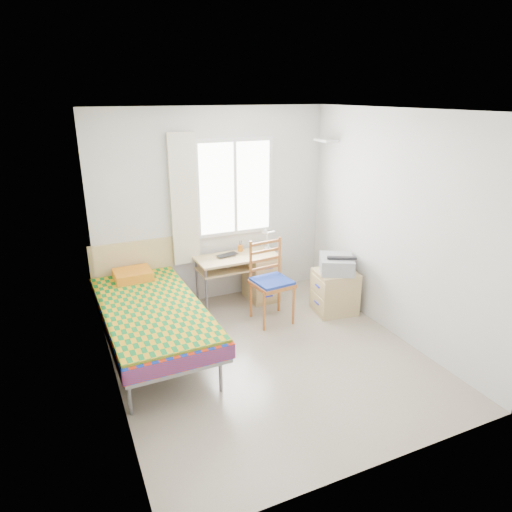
% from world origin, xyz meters
% --- Properties ---
extents(floor, '(3.50, 3.50, 0.00)m').
position_xyz_m(floor, '(0.00, 0.00, 0.00)').
color(floor, '#BCAD93').
rests_on(floor, ground).
extents(ceiling, '(3.50, 3.50, 0.00)m').
position_xyz_m(ceiling, '(0.00, 0.00, 2.60)').
color(ceiling, white).
rests_on(ceiling, wall_back).
extents(wall_back, '(3.20, 0.00, 3.20)m').
position_xyz_m(wall_back, '(0.00, 1.75, 1.30)').
color(wall_back, silver).
rests_on(wall_back, ground).
extents(wall_left, '(0.00, 3.50, 3.50)m').
position_xyz_m(wall_left, '(-1.60, 0.00, 1.30)').
color(wall_left, silver).
rests_on(wall_left, ground).
extents(wall_right, '(0.00, 3.50, 3.50)m').
position_xyz_m(wall_right, '(1.60, 0.00, 1.30)').
color(wall_right, silver).
rests_on(wall_right, ground).
extents(window, '(1.10, 0.04, 1.30)m').
position_xyz_m(window, '(0.30, 1.73, 1.55)').
color(window, white).
rests_on(window, wall_back).
extents(curtain, '(0.35, 0.05, 1.70)m').
position_xyz_m(curtain, '(-0.42, 1.68, 1.45)').
color(curtain, white).
rests_on(curtain, wall_back).
extents(floating_shelf, '(0.20, 0.32, 0.03)m').
position_xyz_m(floating_shelf, '(1.49, 1.40, 2.15)').
color(floating_shelf, white).
rests_on(floating_shelf, wall_right).
extents(bed, '(1.10, 2.27, 0.97)m').
position_xyz_m(bed, '(-1.13, 0.73, 0.47)').
color(bed, gray).
rests_on(bed, floor).
extents(desk, '(1.11, 0.53, 0.69)m').
position_xyz_m(desk, '(0.48, 1.43, 0.38)').
color(desk, tan).
rests_on(desk, floor).
extents(chair, '(0.49, 0.49, 1.04)m').
position_xyz_m(chair, '(0.41, 0.82, 0.58)').
color(chair, '#A64F20').
rests_on(chair, floor).
extents(cabinet, '(0.58, 0.53, 0.57)m').
position_xyz_m(cabinet, '(1.27, 0.66, 0.28)').
color(cabinet, tan).
rests_on(cabinet, floor).
extents(printer, '(0.59, 0.62, 0.21)m').
position_xyz_m(printer, '(1.28, 0.68, 0.67)').
color(printer, '#989BA0').
rests_on(printer, cabinet).
extents(laptop, '(0.34, 0.26, 0.02)m').
position_xyz_m(laptop, '(0.09, 1.44, 0.70)').
color(laptop, black).
rests_on(laptop, desk).
extents(pen_cup, '(0.07, 0.07, 0.08)m').
position_xyz_m(pen_cup, '(0.32, 1.60, 0.73)').
color(pen_cup, orange).
rests_on(pen_cup, desk).
extents(task_lamp, '(0.21, 0.30, 0.35)m').
position_xyz_m(task_lamp, '(0.63, 1.40, 0.91)').
color(task_lamp, white).
rests_on(task_lamp, desk).
extents(book, '(0.22, 0.25, 0.02)m').
position_xyz_m(book, '(-0.04, 1.40, 0.59)').
color(book, gray).
rests_on(book, desk).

